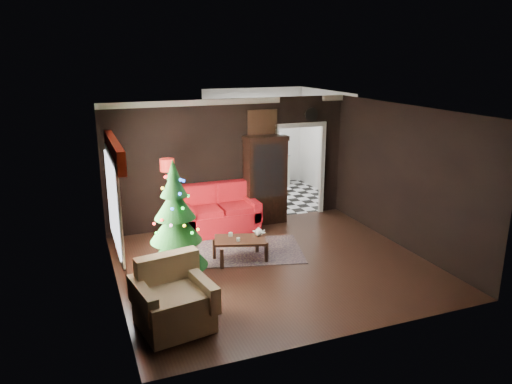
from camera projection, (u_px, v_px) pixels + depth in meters
name	position (u px, v px, depth m)	size (l,w,h in m)	color
floor	(274.00, 265.00, 8.90)	(5.50, 5.50, 0.00)	black
ceiling	(275.00, 111.00, 8.13)	(5.50, 5.50, 0.00)	white
wall_back	(230.00, 163.00, 10.76)	(5.50, 5.50, 0.00)	black
wall_front	(351.00, 241.00, 6.27)	(5.50, 5.50, 0.00)	black
wall_left	(112.00, 209.00, 7.56)	(5.50, 5.50, 0.00)	black
wall_right	(404.00, 178.00, 9.47)	(5.50, 5.50, 0.00)	black
doorway	(299.00, 172.00, 11.44)	(1.10, 0.10, 2.10)	beige
left_window	(113.00, 202.00, 7.74)	(0.05, 1.60, 1.40)	white
valance	(114.00, 151.00, 7.55)	(0.12, 2.10, 0.35)	maroon
kitchen_floor	(273.00, 197.00, 13.08)	(3.00, 3.00, 0.00)	silver
kitchen_window	(254.00, 127.00, 13.91)	(0.70, 0.06, 0.70)	white
rug	(250.00, 251.00, 9.54)	(2.01, 1.46, 0.01)	#65505B
loveseat	(219.00, 209.00, 10.46)	(1.70, 0.90, 1.00)	maroon
curio_cabinet	(265.00, 182.00, 10.94)	(0.90, 0.45, 1.90)	black
floor_lamp	(169.00, 203.00, 9.75)	(0.31, 0.31, 1.82)	black
christmas_tree	(175.00, 222.00, 8.02)	(1.03, 1.03, 1.97)	black
armchair	(173.00, 297.00, 6.78)	(0.98, 0.98, 1.00)	#C8AD93
coffee_table	(240.00, 249.00, 9.03)	(0.94, 0.56, 0.42)	black
teapot	(259.00, 232.00, 9.09)	(0.17, 0.17, 0.16)	white
cup_a	(231.00, 234.00, 9.10)	(0.08, 0.08, 0.07)	white
cup_b	(238.00, 239.00, 8.87)	(0.07, 0.07, 0.06)	white
book	(256.00, 228.00, 9.23)	(0.16, 0.02, 0.22)	#987656
wall_clock	(311.00, 115.00, 11.12)	(0.32, 0.32, 0.06)	silver
painting	(262.00, 123.00, 10.75)	(0.62, 0.05, 0.52)	tan
kitchen_counter	(257.00, 171.00, 14.03)	(1.80, 0.60, 0.90)	beige
kitchen_table	(267.00, 188.00, 12.60)	(0.70, 0.70, 0.75)	brown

